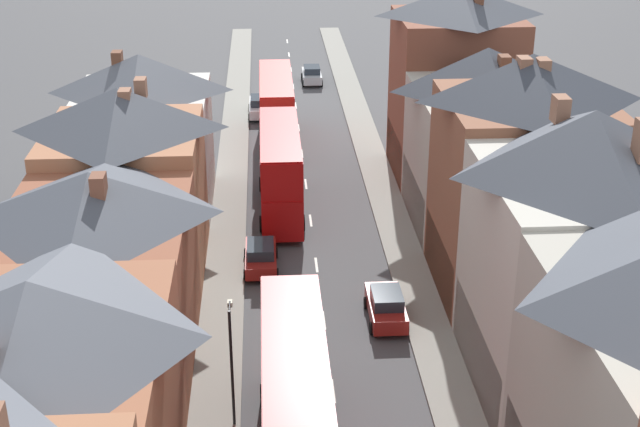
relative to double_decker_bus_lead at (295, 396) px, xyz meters
The scene contains 13 objects.
pavement_left 24.56m from the double_decker_bus_lead, 97.75° to the left, with size 2.20×104.00×0.14m, color gray.
pavement_right 25.30m from the double_decker_bus_lead, 74.05° to the left, with size 2.20×104.00×0.14m, color gray.
centre_line_dashes 22.43m from the double_decker_bus_lead, 85.34° to the left, with size 0.14×97.80×0.01m.
terrace_row_left 8.73m from the double_decker_bus_lead, behind, with size 8.00×55.74×11.90m.
terrace_row_right 12.76m from the double_decker_bus_lead, 12.82° to the left, with size 8.00×60.83×13.40m.
double_decker_bus_lead is the anchor object (origin of this frame).
double_decker_bus_mid_street 36.37m from the double_decker_bus_lead, 90.00° to the left, with size 2.74×10.80×5.30m.
double_decker_bus_far_approaching 23.80m from the double_decker_bus_lead, 90.00° to the left, with size 2.74×10.80×5.30m.
car_near_silver 43.54m from the double_decker_bus_lead, 91.70° to the left, with size 1.90×4.42×1.70m.
car_parked_left_a 16.10m from the double_decker_bus_lead, 94.64° to the left, with size 1.90×4.08×1.61m.
car_parked_right_a 53.32m from the double_decker_bus_lead, 86.12° to the left, with size 1.90×4.03×1.65m.
car_mid_black 11.29m from the double_decker_bus_lead, 63.80° to the left, with size 1.90×4.01×1.69m.
street_lamp 3.28m from the double_decker_bus_lead, 138.62° to the left, with size 0.20×1.12×5.50m.
Camera 1 is at (-2.64, -14.31, 23.13)m, focal length 50.00 mm.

